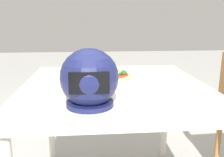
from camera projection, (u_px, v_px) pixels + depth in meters
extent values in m
cube|color=beige|center=(115.00, 87.00, 1.38)|extent=(1.03, 1.08, 0.03)
cylinder|color=beige|center=(165.00, 114.00, 1.98)|extent=(0.05, 0.05, 0.73)
cylinder|color=beige|center=(51.00, 118.00, 1.90)|extent=(0.05, 0.05, 0.73)
cylinder|color=white|center=(110.00, 78.00, 1.50)|extent=(0.32, 0.32, 0.01)
cylinder|color=tan|center=(109.00, 76.00, 1.49)|extent=(0.26, 0.26, 0.02)
cylinder|color=red|center=(109.00, 74.00, 1.49)|extent=(0.23, 0.23, 0.00)
sphere|color=#234C1E|center=(107.00, 71.00, 1.52)|extent=(0.04, 0.04, 0.04)
sphere|color=#234C1E|center=(119.00, 74.00, 1.45)|extent=(0.03, 0.03, 0.03)
sphere|color=#234C1E|center=(104.00, 72.00, 1.51)|extent=(0.03, 0.03, 0.03)
sphere|color=#234C1E|center=(124.00, 73.00, 1.47)|extent=(0.04, 0.04, 0.04)
cylinder|color=#E0D172|center=(118.00, 74.00, 1.45)|extent=(0.03, 0.03, 0.02)
cylinder|color=#E0D172|center=(120.00, 71.00, 1.53)|extent=(0.02, 0.02, 0.02)
cylinder|color=#E0D172|center=(96.00, 72.00, 1.51)|extent=(0.02, 0.02, 0.02)
sphere|color=#191E4C|center=(89.00, 78.00, 1.02)|extent=(0.25, 0.25, 0.25)
cylinder|color=#191E4C|center=(90.00, 103.00, 1.05)|extent=(0.20, 0.20, 0.02)
cube|color=black|center=(89.00, 83.00, 0.91)|extent=(0.15, 0.02, 0.08)
cylinder|color=#996638|center=(218.00, 145.00, 1.80)|extent=(0.04, 0.04, 0.43)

